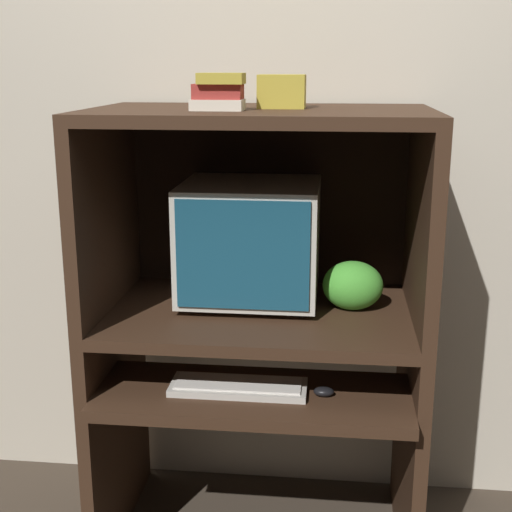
% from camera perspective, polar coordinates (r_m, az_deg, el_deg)
% --- Properties ---
extents(wall_back, '(6.00, 0.06, 2.60)m').
position_cam_1_polar(wall_back, '(2.52, 1.24, 9.11)').
color(wall_back, beige).
rests_on(wall_back, ground_plane).
extents(desk_base, '(1.01, 0.69, 0.62)m').
position_cam_1_polar(desk_base, '(2.38, 0.16, -14.33)').
color(desk_base, '#382316').
rests_on(desk_base, ground_plane).
extents(desk_monitor_shelf, '(1.01, 0.63, 0.19)m').
position_cam_1_polar(desk_monitor_shelf, '(2.27, 0.31, -5.28)').
color(desk_monitor_shelf, '#382316').
rests_on(desk_monitor_shelf, desk_base).
extents(hutch_upper, '(1.01, 0.63, 0.62)m').
position_cam_1_polar(hutch_upper, '(2.19, 0.42, 6.36)').
color(hutch_upper, '#382316').
rests_on(hutch_upper, desk_monitor_shelf).
extents(crt_monitor, '(0.43, 0.41, 0.39)m').
position_cam_1_polar(crt_monitor, '(2.29, -0.46, 1.25)').
color(crt_monitor, beige).
rests_on(crt_monitor, desk_monitor_shelf).
extents(keyboard, '(0.41, 0.14, 0.03)m').
position_cam_1_polar(keyboard, '(2.16, -1.41, -10.39)').
color(keyboard, beige).
rests_on(keyboard, desk_base).
extents(mouse, '(0.06, 0.04, 0.03)m').
position_cam_1_polar(mouse, '(2.13, 5.44, -10.75)').
color(mouse, black).
rests_on(mouse, desk_base).
extents(snack_bag, '(0.19, 0.14, 0.16)m').
position_cam_1_polar(snack_bag, '(2.25, 7.75, -2.35)').
color(snack_bag, green).
rests_on(snack_bag, desk_monitor_shelf).
extents(book_stack, '(0.15, 0.11, 0.10)m').
position_cam_1_polar(book_stack, '(2.05, -3.00, 12.95)').
color(book_stack, beige).
rests_on(book_stack, hutch_upper).
extents(storage_box, '(0.14, 0.12, 0.10)m').
position_cam_1_polar(storage_box, '(2.16, 2.09, 13.02)').
color(storage_box, gold).
rests_on(storage_box, hutch_upper).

